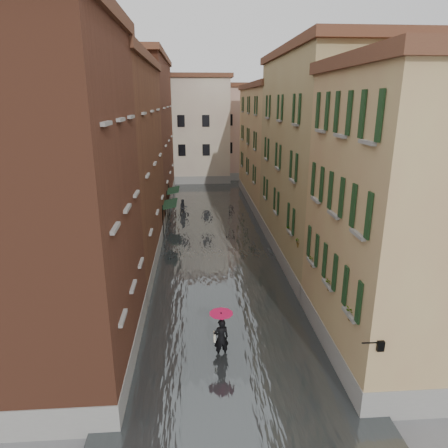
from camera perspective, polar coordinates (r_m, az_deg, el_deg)
name	(u,v)px	position (r m, az deg, el deg)	size (l,w,h in m)	color
ground	(228,330)	(19.61, 0.56, -14.84)	(120.00, 120.00, 0.00)	#5C5D5F
floodwater	(214,238)	(31.33, -1.37, -1.95)	(10.00, 60.00, 0.20)	#404547
building_left_near	(43,212)	(16.09, -24.45, 1.57)	(6.00, 8.00, 13.00)	brown
building_left_mid	(106,169)	(26.49, -16.46, 7.52)	(6.00, 14.00, 12.50)	brown
building_left_far	(138,136)	(41.08, -12.25, 12.14)	(6.00, 16.00, 14.00)	brown
building_right_near	(408,223)	(17.43, 24.80, 0.08)	(6.00, 8.00, 11.50)	tan
building_right_mid	(324,163)	(27.17, 14.04, 8.48)	(6.00, 14.00, 13.00)	tan
building_right_far	(277,148)	(41.67, 7.64, 10.71)	(6.00, 16.00, 11.50)	tan
building_end_cream	(182,131)	(54.71, -5.96, 13.10)	(12.00, 9.00, 13.00)	beige
building_end_pink	(248,133)	(57.20, 3.39, 12.84)	(10.00, 9.00, 12.00)	tan
awning_near	(170,205)	(32.05, -7.77, 2.75)	(1.09, 2.90, 2.80)	black
awning_far	(173,191)	(36.87, -7.33, 4.68)	(1.09, 2.75, 2.80)	black
wall_lantern	(379,345)	(14.11, 21.32, -15.80)	(0.71, 0.22, 0.35)	black
window_planters	(315,255)	(19.21, 12.84, -4.28)	(0.59, 10.41, 0.84)	#985C32
pedestrian_main	(221,330)	(17.18, -0.42, -14.96)	(1.01, 1.01, 2.06)	black
pedestrian_far	(183,208)	(37.50, -5.83, 2.33)	(0.77, 0.60, 1.59)	black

